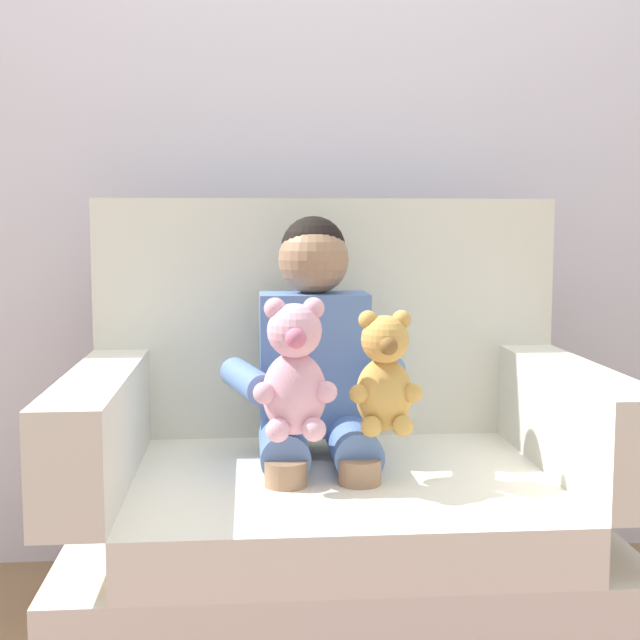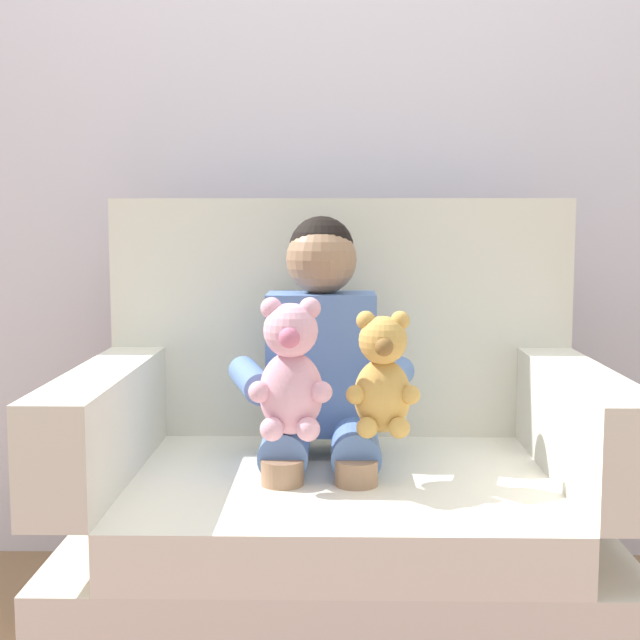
{
  "view_description": "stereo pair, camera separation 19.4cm",
  "coord_description": "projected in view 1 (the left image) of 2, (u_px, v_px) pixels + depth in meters",
  "views": [
    {
      "loc": [
        -0.21,
        -1.97,
        1.02
      ],
      "look_at": [
        -0.05,
        -0.05,
        0.81
      ],
      "focal_mm": 49.41,
      "sensor_mm": 36.0,
      "label": 1
    },
    {
      "loc": [
        -0.01,
        -1.98,
        1.02
      ],
      "look_at": [
        -0.05,
        -0.05,
        0.81
      ],
      "focal_mm": 49.41,
      "sensor_mm": 36.0,
      "label": 2
    }
  ],
  "objects": [
    {
      "name": "plush_pink",
      "position": [
        295.0,
        372.0,
        1.87
      ],
      "size": [
        0.18,
        0.14,
        0.3
      ],
      "rotation": [
        0.0,
        0.0,
        0.13
      ],
      "color": "#EAA8BC",
      "rests_on": "armchair"
    },
    {
      "name": "plush_honey",
      "position": [
        385.0,
        376.0,
        1.91
      ],
      "size": [
        0.16,
        0.13,
        0.27
      ],
      "rotation": [
        0.0,
        0.0,
        -0.28
      ],
      "color": "gold",
      "rests_on": "armchair"
    },
    {
      "name": "armchair",
      "position": [
        337.0,
        510.0,
        2.09
      ],
      "size": [
        1.2,
        0.88,
        1.08
      ],
      "color": "silver",
      "rests_on": "ground"
    },
    {
      "name": "back_wall",
      "position": [
        315.0,
        128.0,
        2.63
      ],
      "size": [
        6.0,
        0.1,
        2.6
      ],
      "primitive_type": "cube",
      "color": "silver",
      "rests_on": "ground"
    },
    {
      "name": "seated_child",
      "position": [
        316.0,
        373.0,
        2.07
      ],
      "size": [
        0.45,
        0.39,
        0.82
      ],
      "rotation": [
        0.0,
        0.0,
        0.07
      ],
      "color": "#597AB7",
      "rests_on": "armchair"
    }
  ]
}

